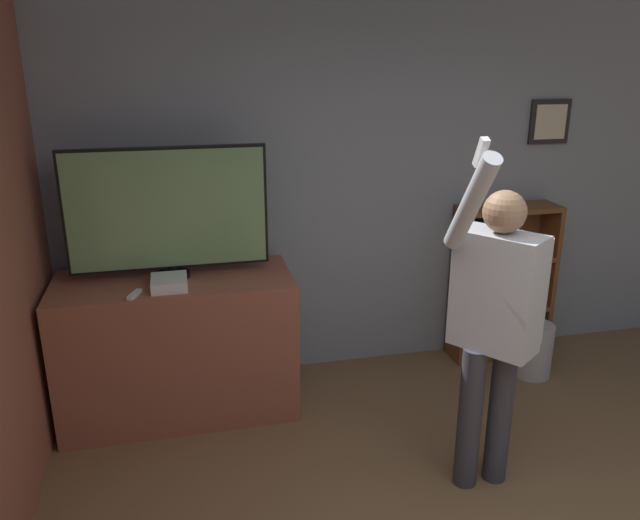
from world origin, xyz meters
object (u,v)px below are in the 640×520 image
person (495,316)px  waste_bin (533,350)px  television (168,212)px  game_console (169,283)px  bookshelf (493,284)px

person → waste_bin: 1.62m
television → game_console: bearing=-96.2°
game_console → bookshelf: (2.41, 0.43, -0.38)m
television → person: person is taller
television → waste_bin: television is taller
television → game_console: 0.44m
game_console → waste_bin: size_ratio=0.59×
game_console → bookshelf: bookshelf is taller
person → waste_bin: person is taller
television → game_console: television is taller
game_console → waste_bin: game_console is taller
bookshelf → waste_bin: bearing=-66.6°
game_console → bookshelf: bearing=10.1°
television → game_console: (-0.02, -0.19, -0.40)m
television → person: 2.03m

